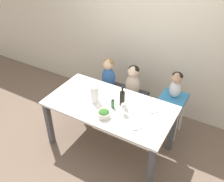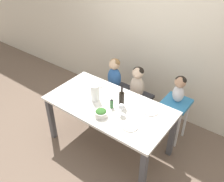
{
  "view_description": "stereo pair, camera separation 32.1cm",
  "coord_description": "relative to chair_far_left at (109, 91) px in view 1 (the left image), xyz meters",
  "views": [
    {
      "loc": [
        1.32,
        -2.22,
        2.77
      ],
      "look_at": [
        0.0,
        0.07,
        0.93
      ],
      "focal_mm": 40.0,
      "sensor_mm": 36.0,
      "label": 1
    },
    {
      "loc": [
        1.59,
        -2.04,
        2.77
      ],
      "look_at": [
        0.0,
        0.07,
        0.93
      ],
      "focal_mm": 40.0,
      "sensor_mm": 36.0,
      "label": 2
    }
  ],
  "objects": [
    {
      "name": "dinner_plate_front_right",
      "position": [
        0.88,
        -0.88,
        0.36
      ],
      "size": [
        0.2,
        0.2,
        0.01
      ],
      "color": "silver",
      "rests_on": "dining_table"
    },
    {
      "name": "dinner_plate_back_right",
      "position": [
        0.94,
        -0.49,
        0.36
      ],
      "size": [
        0.2,
        0.2,
        0.01
      ],
      "color": "silver",
      "rests_on": "dining_table"
    },
    {
      "name": "condiment_bottle_hot_sauce",
      "position": [
        0.49,
        -0.72,
        0.42
      ],
      "size": [
        0.05,
        0.05,
        0.14
      ],
      "color": "#336633",
      "rests_on": "dining_table"
    },
    {
      "name": "salad_bowl_large",
      "position": [
        0.49,
        -0.94,
        0.4
      ],
      "size": [
        0.16,
        0.16,
        0.1
      ],
      "color": "silver",
      "rests_on": "dining_table"
    },
    {
      "name": "person_child_left",
      "position": [
        -0.0,
        0.0,
        0.35
      ],
      "size": [
        0.23,
        0.18,
        0.52
      ],
      "color": "#3366B2",
      "rests_on": "chair_far_left"
    },
    {
      "name": "paper_towel_roll",
      "position": [
        0.22,
        -0.72,
        0.47
      ],
      "size": [
        0.11,
        0.11,
        0.23
      ],
      "color": "white",
      "rests_on": "dining_table"
    },
    {
      "name": "chair_right_highchair",
      "position": [
        1.08,
        0.0,
        0.14
      ],
      "size": [
        0.36,
        0.36,
        0.68
      ],
      "color": "silver",
      "rests_on": "ground_plane"
    },
    {
      "name": "chair_far_left",
      "position": [
        0.0,
        0.0,
        0.0
      ],
      "size": [
        0.42,
        0.43,
        0.47
      ],
      "color": "silver",
      "rests_on": "ground_plane"
    },
    {
      "name": "ground_plane",
      "position": [
        0.43,
        -0.69,
        -0.4
      ],
      "size": [
        14.0,
        14.0,
        0.0
      ],
      "primitive_type": "plane",
      "color": "#705B4C"
    },
    {
      "name": "wine_glass_near",
      "position": [
        0.67,
        -0.76,
        0.46
      ],
      "size": [
        0.08,
        0.08,
        0.17
      ],
      "color": "white",
      "rests_on": "dining_table"
    },
    {
      "name": "dinner_plate_front_left",
      "position": [
        -0.05,
        -0.9,
        0.36
      ],
      "size": [
        0.2,
        0.2,
        0.01
      ],
      "color": "silver",
      "rests_on": "dining_table"
    },
    {
      "name": "person_child_center",
      "position": [
        0.43,
        0.0,
        0.35
      ],
      "size": [
        0.23,
        0.18,
        0.52
      ],
      "color": "beige",
      "rests_on": "chair_far_center"
    },
    {
      "name": "person_baby_right",
      "position": [
        1.08,
        0.0,
        0.51
      ],
      "size": [
        0.16,
        0.16,
        0.39
      ],
      "color": "silver",
      "rests_on": "chair_right_highchair"
    },
    {
      "name": "wine_bottle",
      "position": [
        0.57,
        -0.61,
        0.46
      ],
      "size": [
        0.07,
        0.07,
        0.28
      ],
      "color": "black",
      "rests_on": "dining_table"
    },
    {
      "name": "chair_far_center",
      "position": [
        0.43,
        0.0,
        0.0
      ],
      "size": [
        0.42,
        0.43,
        0.47
      ],
      "color": "silver",
      "rests_on": "ground_plane"
    },
    {
      "name": "dinner_plate_back_left",
      "position": [
        0.01,
        -0.41,
        0.36
      ],
      "size": [
        0.2,
        0.2,
        0.01
      ],
      "color": "silver",
      "rests_on": "dining_table"
    },
    {
      "name": "dining_table",
      "position": [
        0.43,
        -0.69,
        0.25
      ],
      "size": [
        1.68,
        0.87,
        0.75
      ],
      "color": "white",
      "rests_on": "ground_plane"
    },
    {
      "name": "wall_back",
      "position": [
        0.43,
        0.52,
        0.95
      ],
      "size": [
        10.0,
        0.06,
        2.7
      ],
      "color": "beige",
      "rests_on": "ground_plane"
    }
  ]
}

